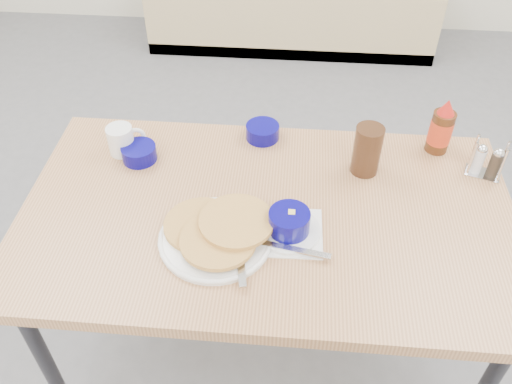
# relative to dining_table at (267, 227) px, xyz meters

# --- Properties ---
(dining_table) EXTENTS (1.40, 0.80, 0.76)m
(dining_table) POSITION_rel_dining_table_xyz_m (0.00, 0.00, 0.00)
(dining_table) COLOR tan
(dining_table) RESTS_ON ground
(pancake_plate) EXTENTS (0.31, 0.31, 0.05)m
(pancake_plate) POSITION_rel_dining_table_xyz_m (-0.13, -0.11, 0.08)
(pancake_plate) COLOR white
(pancake_plate) RESTS_ON dining_table
(coffee_mug) EXTENTS (0.12, 0.08, 0.09)m
(coffee_mug) POSITION_rel_dining_table_xyz_m (-0.47, 0.23, 0.11)
(coffee_mug) COLOR white
(coffee_mug) RESTS_ON dining_table
(grits_setting) EXTENTS (0.21, 0.19, 0.08)m
(grits_setting) POSITION_rel_dining_table_xyz_m (0.06, -0.08, 0.09)
(grits_setting) COLOR white
(grits_setting) RESTS_ON dining_table
(creamer_bowl) EXTENTS (0.11, 0.11, 0.05)m
(creamer_bowl) POSITION_rel_dining_table_xyz_m (-0.41, 0.20, 0.09)
(creamer_bowl) COLOR #070466
(creamer_bowl) RESTS_ON dining_table
(butter_bowl) EXTENTS (0.11, 0.11, 0.05)m
(butter_bowl) POSITION_rel_dining_table_xyz_m (-0.04, 0.34, 0.09)
(butter_bowl) COLOR #070466
(butter_bowl) RESTS_ON dining_table
(amber_tumbler) EXTENTS (0.09, 0.09, 0.16)m
(amber_tumbler) POSITION_rel_dining_table_xyz_m (0.28, 0.20, 0.14)
(amber_tumbler) COLOR #392112
(amber_tumbler) RESTS_ON dining_table
(condiment_caddy) EXTENTS (0.11, 0.09, 0.12)m
(condiment_caddy) POSITION_rel_dining_table_xyz_m (0.64, 0.22, 0.10)
(condiment_caddy) COLOR silver
(condiment_caddy) RESTS_ON dining_table
(syrup_bottle) EXTENTS (0.07, 0.07, 0.19)m
(syrup_bottle) POSITION_rel_dining_table_xyz_m (0.52, 0.33, 0.14)
(syrup_bottle) COLOR #47230F
(syrup_bottle) RESTS_ON dining_table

